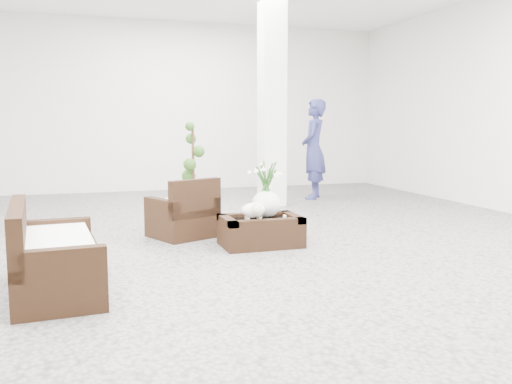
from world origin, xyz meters
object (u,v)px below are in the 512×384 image
object	(u,v)px
armchair	(182,207)
coffee_table	(261,232)
loveseat	(56,248)
topiary	(193,165)

from	to	relation	value
armchair	coffee_table	bearing A→B (deg)	110.68
armchair	loveseat	xyz separation A→B (m)	(-1.40, -1.91, 0.01)
armchair	loveseat	bearing A→B (deg)	29.57
coffee_table	topiary	xyz separation A→B (m)	(-0.13, 3.36, 0.55)
loveseat	topiary	distance (m)	4.95
loveseat	coffee_table	bearing A→B (deg)	-66.79
coffee_table	loveseat	distance (m)	2.46
topiary	armchair	bearing A→B (deg)	-103.99
coffee_table	loveseat	xyz separation A→B (m)	(-2.17, -1.13, 0.22)
coffee_table	loveseat	size ratio (longest dim) A/B	0.64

